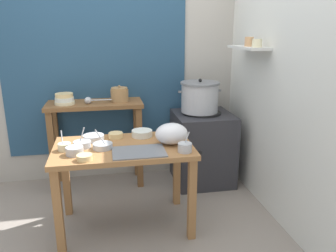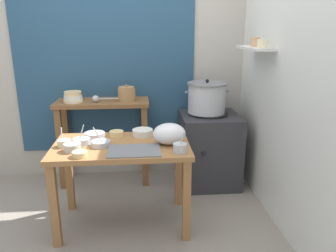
{
  "view_description": "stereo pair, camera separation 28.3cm",
  "coord_description": "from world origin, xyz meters",
  "px_view_note": "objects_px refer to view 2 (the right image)",
  "views": [
    {
      "loc": [
        -0.06,
        -2.55,
        1.62
      ],
      "look_at": [
        0.44,
        0.12,
        0.82
      ],
      "focal_mm": 35.51,
      "sensor_mm": 36.0,
      "label": 1
    },
    {
      "loc": [
        0.22,
        -2.58,
        1.62
      ],
      "look_at": [
        0.44,
        0.12,
        0.82
      ],
      "focal_mm": 35.51,
      "sensor_mm": 36.0,
      "label": 2
    }
  ],
  "objects_px": {
    "prep_bowl_3": "(95,135)",
    "clay_pot": "(127,94)",
    "prep_bowl_8": "(101,143)",
    "prep_bowl_2": "(116,133)",
    "prep_bowl_1": "(180,148)",
    "steamer_pot": "(207,98)",
    "prep_bowl_0": "(72,147)",
    "ladle": "(96,99)",
    "prep_bowl_6": "(143,132)",
    "stove_block": "(209,149)",
    "prep_table": "(122,157)",
    "serving_tray": "(134,151)",
    "prep_bowl_5": "(64,143)",
    "plastic_bag": "(169,134)",
    "prep_bowl_4": "(81,141)",
    "bowl_stack_enamel": "(73,97)",
    "prep_bowl_7": "(80,154)",
    "back_shelf_table": "(103,121)"
  },
  "relations": [
    {
      "from": "bowl_stack_enamel",
      "to": "ladle",
      "type": "height_order",
      "value": "bowl_stack_enamel"
    },
    {
      "from": "clay_pot",
      "to": "prep_bowl_1",
      "type": "xyz_separation_m",
      "value": [
        0.43,
        -1.08,
        -0.21
      ]
    },
    {
      "from": "prep_bowl_4",
      "to": "prep_bowl_3",
      "type": "bearing_deg",
      "value": 63.52
    },
    {
      "from": "plastic_bag",
      "to": "stove_block",
      "type": "bearing_deg",
      "value": 56.67
    },
    {
      "from": "prep_bowl_4",
      "to": "back_shelf_table",
      "type": "bearing_deg",
      "value": 84.01
    },
    {
      "from": "prep_bowl_0",
      "to": "prep_bowl_1",
      "type": "relative_size",
      "value": 0.81
    },
    {
      "from": "prep_bowl_2",
      "to": "prep_bowl_4",
      "type": "bearing_deg",
      "value": -144.04
    },
    {
      "from": "prep_table",
      "to": "prep_bowl_0",
      "type": "xyz_separation_m",
      "value": [
        -0.37,
        -0.12,
        0.14
      ]
    },
    {
      "from": "clay_pot",
      "to": "prep_bowl_5",
      "type": "distance_m",
      "value": 1.02
    },
    {
      "from": "ladle",
      "to": "prep_bowl_6",
      "type": "distance_m",
      "value": 0.76
    },
    {
      "from": "prep_bowl_0",
      "to": "prep_bowl_4",
      "type": "xyz_separation_m",
      "value": [
        0.05,
        0.15,
        -0.0
      ]
    },
    {
      "from": "ladle",
      "to": "prep_bowl_6",
      "type": "height_order",
      "value": "ladle"
    },
    {
      "from": "stove_block",
      "to": "prep_table",
      "type": "bearing_deg",
      "value": -140.53
    },
    {
      "from": "bowl_stack_enamel",
      "to": "prep_bowl_3",
      "type": "relative_size",
      "value": 1.11
    },
    {
      "from": "stove_block",
      "to": "serving_tray",
      "type": "relative_size",
      "value": 1.95
    },
    {
      "from": "serving_tray",
      "to": "prep_bowl_8",
      "type": "xyz_separation_m",
      "value": [
        -0.27,
        0.14,
        0.02
      ]
    },
    {
      "from": "stove_block",
      "to": "serving_tray",
      "type": "bearing_deg",
      "value": -130.83
    },
    {
      "from": "ladle",
      "to": "steamer_pot",
      "type": "bearing_deg",
      "value": -2.54
    },
    {
      "from": "bowl_stack_enamel",
      "to": "prep_bowl_7",
      "type": "bearing_deg",
      "value": -77.85
    },
    {
      "from": "prep_bowl_5",
      "to": "prep_bowl_7",
      "type": "height_order",
      "value": "prep_bowl_5"
    },
    {
      "from": "prep_bowl_4",
      "to": "prep_bowl_7",
      "type": "relative_size",
      "value": 1.42
    },
    {
      "from": "plastic_bag",
      "to": "prep_bowl_3",
      "type": "relative_size",
      "value": 1.51
    },
    {
      "from": "clay_pot",
      "to": "ladle",
      "type": "height_order",
      "value": "clay_pot"
    },
    {
      "from": "steamer_pot",
      "to": "prep_bowl_0",
      "type": "distance_m",
      "value": 1.5
    },
    {
      "from": "prep_bowl_2",
      "to": "prep_bowl_8",
      "type": "xyz_separation_m",
      "value": [
        -0.11,
        -0.25,
        -0.0
      ]
    },
    {
      "from": "back_shelf_table",
      "to": "clay_pot",
      "type": "bearing_deg",
      "value": 0.0
    },
    {
      "from": "steamer_pot",
      "to": "prep_bowl_8",
      "type": "height_order",
      "value": "steamer_pot"
    },
    {
      "from": "bowl_stack_enamel",
      "to": "prep_bowl_1",
      "type": "xyz_separation_m",
      "value": [
        0.97,
        -1.04,
        -0.19
      ]
    },
    {
      "from": "prep_bowl_3",
      "to": "prep_bowl_6",
      "type": "height_order",
      "value": "prep_bowl_6"
    },
    {
      "from": "prep_bowl_4",
      "to": "prep_bowl_7",
      "type": "height_order",
      "value": "prep_bowl_4"
    },
    {
      "from": "serving_tray",
      "to": "prep_bowl_2",
      "type": "relative_size",
      "value": 3.27
    },
    {
      "from": "clay_pot",
      "to": "bowl_stack_enamel",
      "type": "xyz_separation_m",
      "value": [
        -0.54,
        -0.04,
        -0.02
      ]
    },
    {
      "from": "ladle",
      "to": "prep_bowl_1",
      "type": "xyz_separation_m",
      "value": [
        0.73,
        -1.02,
        -0.18
      ]
    },
    {
      "from": "clay_pot",
      "to": "prep_bowl_8",
      "type": "bearing_deg",
      "value": -101.64
    },
    {
      "from": "plastic_bag",
      "to": "prep_bowl_2",
      "type": "height_order",
      "value": "plastic_bag"
    },
    {
      "from": "plastic_bag",
      "to": "prep_bowl_3",
      "type": "xyz_separation_m",
      "value": [
        -0.62,
        0.21,
        -0.06
      ]
    },
    {
      "from": "bowl_stack_enamel",
      "to": "prep_bowl_8",
      "type": "bearing_deg",
      "value": -67.21
    },
    {
      "from": "clay_pot",
      "to": "prep_bowl_2",
      "type": "xyz_separation_m",
      "value": [
        -0.07,
        -0.64,
        -0.23
      ]
    },
    {
      "from": "prep_table",
      "to": "bowl_stack_enamel",
      "type": "distance_m",
      "value": 1.03
    },
    {
      "from": "prep_table",
      "to": "prep_bowl_5",
      "type": "distance_m",
      "value": 0.47
    },
    {
      "from": "prep_bowl_2",
      "to": "prep_bowl_1",
      "type": "bearing_deg",
      "value": -40.95
    },
    {
      "from": "prep_bowl_3",
      "to": "prep_bowl_8",
      "type": "relative_size",
      "value": 1.08
    },
    {
      "from": "plastic_bag",
      "to": "prep_bowl_6",
      "type": "distance_m",
      "value": 0.32
    },
    {
      "from": "prep_table",
      "to": "prep_bowl_0",
      "type": "height_order",
      "value": "prep_bowl_0"
    },
    {
      "from": "plastic_bag",
      "to": "prep_bowl_4",
      "type": "height_order",
      "value": "plastic_bag"
    },
    {
      "from": "back_shelf_table",
      "to": "ladle",
      "type": "relative_size",
      "value": 3.58
    },
    {
      "from": "prep_bowl_5",
      "to": "ladle",
      "type": "bearing_deg",
      "value": 78.43
    },
    {
      "from": "clay_pot",
      "to": "plastic_bag",
      "type": "bearing_deg",
      "value": -67.44
    },
    {
      "from": "prep_bowl_3",
      "to": "clay_pot",
      "type": "bearing_deg",
      "value": 68.8
    },
    {
      "from": "stove_block",
      "to": "clay_pot",
      "type": "distance_m",
      "value": 1.05
    }
  ]
}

